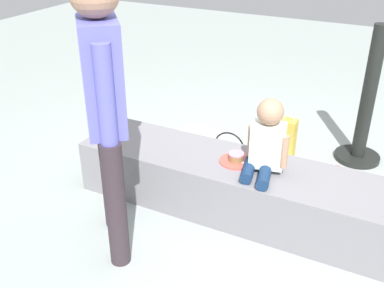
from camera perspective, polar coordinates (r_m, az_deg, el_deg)
name	(u,v)px	position (r m, az deg, el deg)	size (l,w,h in m)	color
ground_plane	(236,210)	(3.18, 5.48, -8.21)	(12.00, 12.00, 0.00)	#97A19D
concrete_ledge	(237,187)	(3.08, 5.63, -5.41)	(2.20, 0.52, 0.37)	gray
child_seated	(266,142)	(2.81, 9.26, 0.30)	(0.28, 0.34, 0.48)	navy
adult_standing	(104,95)	(2.45, -10.96, 6.04)	(0.37, 0.39, 1.62)	#33282F
cake_plate	(236,159)	(2.98, 5.54, -1.88)	(0.22, 0.22, 0.07)	#E0594C
gift_bag	(281,137)	(3.81, 11.03, 0.86)	(0.24, 0.12, 0.38)	gold
railing_post	(365,113)	(3.83, 20.84, 3.67)	(0.36, 0.36, 1.11)	black
water_bottle_near_gift	(155,145)	(3.82, -4.61, -0.12)	(0.07, 0.07, 0.18)	silver
party_cup_red	(336,174)	(3.63, 17.54, -3.58)	(0.08, 0.08, 0.11)	red
cake_box_white	(197,138)	(3.97, 0.58, 0.71)	(0.33, 0.29, 0.12)	white
handbag_black_leather	(229,159)	(3.54, 4.60, -1.84)	(0.34, 0.14, 0.35)	black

